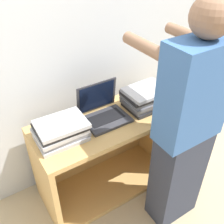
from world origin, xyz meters
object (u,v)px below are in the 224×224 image
laptop_stack_left (61,130)px  laptop_stack_right (145,97)px  laptop_open (103,112)px  person (185,131)px

laptop_stack_left → laptop_stack_right: laptop_stack_right is taller
laptop_open → person: 0.58m
laptop_open → person: person is taller
laptop_open → laptop_stack_left: (-0.34, -0.04, 0.01)m
laptop_stack_left → person: person is taller
laptop_stack_left → laptop_stack_right: (0.68, -0.00, 0.01)m
laptop_open → person: bearing=-60.8°
laptop_stack_right → person: size_ratio=0.21×
laptop_open → laptop_stack_right: size_ratio=0.93×
laptop_stack_right → person: 0.46m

